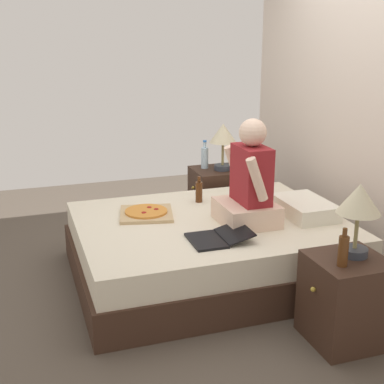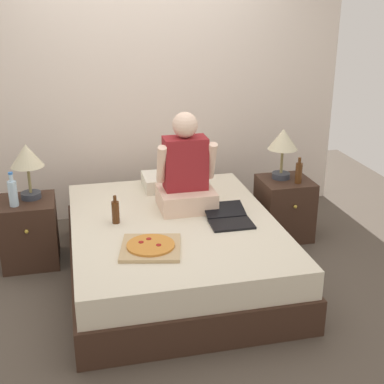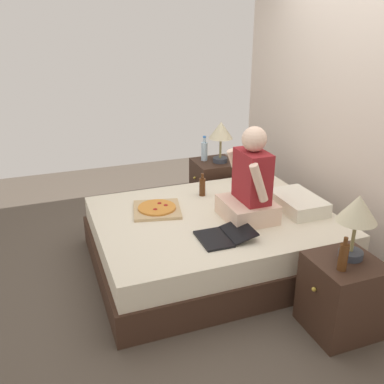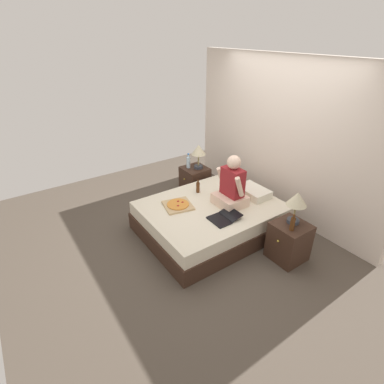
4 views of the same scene
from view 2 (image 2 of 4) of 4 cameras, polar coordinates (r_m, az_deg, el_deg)
name	(u,v)px [view 2 (image 2 of 4)]	position (r m, az deg, el deg)	size (l,w,h in m)	color
ground_plane	(175,274)	(4.30, -1.87, -8.76)	(5.86, 5.86, 0.00)	#4C4238
wall_back	(145,88)	(5.17, -5.08, 11.04)	(3.86, 0.12, 2.50)	beige
bed	(174,249)	(4.19, -1.91, -6.05)	(1.59, 2.03, 0.46)	#382319
nightstand_left	(30,232)	(4.56, -16.94, -4.08)	(0.44, 0.47, 0.54)	#382319
lamp_on_left_nightstand	(27,159)	(4.40, -17.20, 3.33)	(0.26, 0.26, 0.45)	#333842
water_bottle	(13,192)	(4.34, -18.57, -0.05)	(0.07, 0.07, 0.28)	silver
nightstand_right	(284,208)	(4.89, 9.79, -1.71)	(0.44, 0.47, 0.54)	#382319
lamp_on_right_nightstand	(283,143)	(4.73, 9.67, 5.20)	(0.26, 0.26, 0.45)	#333842
beer_bottle	(299,172)	(4.71, 11.31, 2.06)	(0.06, 0.06, 0.23)	#512D14
pillow	(173,181)	(4.77, -2.08, 1.21)	(0.52, 0.34, 0.12)	silver
person_seated	(186,174)	(4.25, -0.68, 1.97)	(0.47, 0.40, 0.78)	beige
laptop	(229,219)	(4.08, 3.97, -2.90)	(0.32, 0.42, 0.07)	black
pizza_box	(151,247)	(3.66, -4.43, -5.87)	(0.48, 0.48, 0.04)	tan
beer_bottle_on_bed	(116,212)	(4.06, -8.16, -2.09)	(0.06, 0.06, 0.22)	#4C2811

